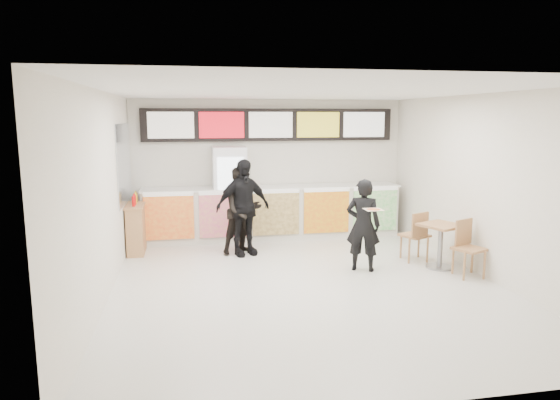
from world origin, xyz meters
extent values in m
plane|color=beige|center=(0.00, 0.00, 0.00)|extent=(7.00, 7.00, 0.00)
plane|color=white|center=(0.00, 0.00, 3.00)|extent=(7.00, 7.00, 0.00)
plane|color=silver|center=(0.00, 3.50, 1.50)|extent=(6.00, 0.00, 6.00)
plane|color=silver|center=(-3.00, 0.00, 1.50)|extent=(0.00, 7.00, 7.00)
plane|color=silver|center=(3.00, 0.00, 1.50)|extent=(0.00, 7.00, 7.00)
cube|color=silver|center=(0.00, 3.10, 0.55)|extent=(5.50, 0.70, 1.10)
cube|color=silver|center=(0.00, 3.10, 1.12)|extent=(5.56, 0.76, 0.04)
cube|color=#E7421B|center=(-2.20, 2.72, 0.61)|extent=(0.99, 0.02, 0.90)
cube|color=#CF2E7B|center=(-1.10, 2.72, 0.61)|extent=(0.99, 0.02, 0.90)
cube|color=brown|center=(0.00, 2.72, 0.61)|extent=(0.99, 0.02, 0.90)
cube|color=yellow|center=(1.10, 2.72, 0.61)|extent=(0.99, 0.02, 0.90)
cube|color=green|center=(2.20, 2.72, 0.61)|extent=(0.99, 0.02, 0.90)
cube|color=black|center=(0.00, 3.42, 2.45)|extent=(5.50, 0.12, 0.70)
cube|color=beige|center=(-2.12, 3.35, 2.45)|extent=(0.95, 0.02, 0.55)
cube|color=red|center=(-1.06, 3.35, 2.45)|extent=(0.95, 0.02, 0.55)
cube|color=silver|center=(0.00, 3.35, 2.45)|extent=(0.95, 0.02, 0.55)
cube|color=gold|center=(1.06, 3.35, 2.45)|extent=(0.95, 0.02, 0.55)
cube|color=silver|center=(2.12, 3.35, 2.45)|extent=(0.95, 0.02, 0.55)
cube|color=white|center=(-0.93, 3.12, 1.00)|extent=(0.70, 0.65, 2.00)
cube|color=white|center=(-0.93, 2.78, 1.05)|extent=(0.54, 0.02, 1.50)
cylinder|color=#1E951B|center=(-1.14, 2.82, 0.45)|extent=(0.07, 0.07, 0.22)
cylinder|color=#FF9D15|center=(-1.00, 2.82, 0.45)|extent=(0.07, 0.07, 0.22)
cylinder|color=red|center=(-0.86, 2.82, 0.45)|extent=(0.07, 0.07, 0.22)
cylinder|color=#183BB6|center=(-0.72, 2.82, 0.45)|extent=(0.07, 0.07, 0.22)
cylinder|color=#FF9D15|center=(-1.14, 2.82, 0.83)|extent=(0.07, 0.07, 0.22)
cylinder|color=red|center=(-1.00, 2.82, 0.83)|extent=(0.07, 0.07, 0.22)
cylinder|color=#183BB6|center=(-0.86, 2.82, 0.83)|extent=(0.07, 0.07, 0.22)
cylinder|color=#1E951B|center=(-0.72, 2.82, 0.83)|extent=(0.07, 0.07, 0.22)
cylinder|color=red|center=(-1.14, 2.82, 1.21)|extent=(0.07, 0.07, 0.22)
cylinder|color=#183BB6|center=(-1.00, 2.82, 1.21)|extent=(0.07, 0.07, 0.22)
cylinder|color=#1E951B|center=(-0.86, 2.82, 1.21)|extent=(0.07, 0.07, 0.22)
cylinder|color=#FF9D15|center=(-0.72, 2.82, 1.21)|extent=(0.07, 0.07, 0.22)
cylinder|color=#183BB6|center=(-1.14, 2.82, 1.59)|extent=(0.07, 0.07, 0.22)
cylinder|color=#1E951B|center=(-1.00, 2.82, 1.59)|extent=(0.07, 0.07, 0.22)
cylinder|color=#FF9D15|center=(-0.86, 2.82, 1.59)|extent=(0.07, 0.07, 0.22)
cylinder|color=red|center=(-0.72, 2.82, 1.59)|extent=(0.07, 0.07, 0.22)
cube|color=#B2B7BF|center=(-2.99, 2.45, 1.75)|extent=(0.01, 2.00, 1.50)
imported|color=black|center=(1.12, 0.51, 0.80)|extent=(0.69, 0.59, 1.59)
imported|color=black|center=(-0.79, 1.99, 0.84)|extent=(1.00, 0.90, 1.68)
imported|color=black|center=(-0.79, 1.87, 0.92)|extent=(1.17, 0.77, 1.84)
cube|color=beige|center=(1.12, 0.06, 1.15)|extent=(0.28, 0.28, 0.01)
cone|color=#CC7233|center=(1.12, 0.06, 1.16)|extent=(0.36, 0.36, 0.02)
cube|color=tan|center=(2.50, 0.38, 0.76)|extent=(0.83, 0.83, 0.04)
cylinder|color=gray|center=(2.50, 0.38, 0.38)|extent=(0.08, 0.08, 0.75)
cylinder|color=gray|center=(2.50, 0.38, 0.02)|extent=(0.46, 0.46, 0.03)
cube|color=tan|center=(2.73, -0.15, 0.47)|extent=(0.58, 0.58, 0.04)
cube|color=tan|center=(2.73, 0.05, 0.71)|extent=(0.40, 0.20, 0.44)
cube|color=tan|center=(2.27, 0.91, 0.47)|extent=(0.58, 0.58, 0.04)
cube|color=tan|center=(2.27, 0.71, 0.71)|extent=(0.40, 0.20, 0.44)
cube|color=tan|center=(-2.82, 2.39, 0.46)|extent=(0.31, 0.81, 0.92)
cube|color=tan|center=(-2.82, 2.39, 0.94)|extent=(0.35, 0.86, 0.04)
cylinder|color=red|center=(-2.82, 2.17, 1.05)|extent=(0.06, 0.06, 0.18)
cylinder|color=red|center=(-2.82, 2.34, 1.05)|extent=(0.06, 0.06, 0.18)
cylinder|color=yellow|center=(-2.82, 2.52, 1.05)|extent=(0.06, 0.06, 0.18)
cylinder|color=brown|center=(-2.82, 2.68, 1.05)|extent=(0.06, 0.06, 0.18)
camera|label=1|loc=(-1.79, -7.42, 2.63)|focal=32.00mm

